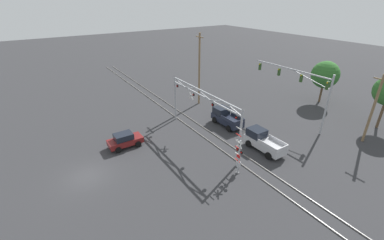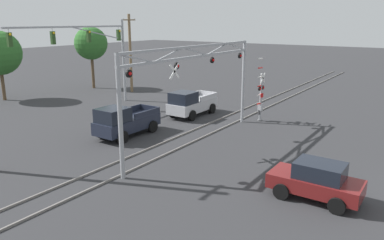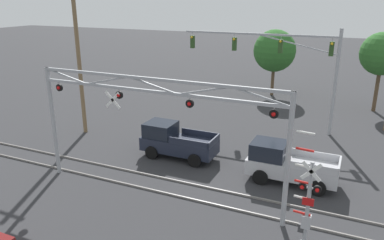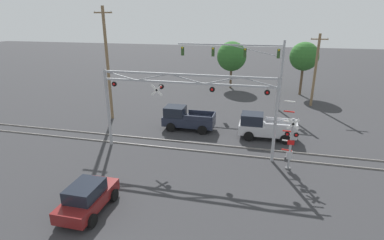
{
  "view_description": "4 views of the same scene",
  "coord_description": "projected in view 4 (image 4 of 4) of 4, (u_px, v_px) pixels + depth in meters",
  "views": [
    {
      "loc": [
        21.82,
        -2.28,
        15.52
      ],
      "look_at": [
        -0.45,
        12.21,
        2.56
      ],
      "focal_mm": 24.0,
      "sensor_mm": 36.0,
      "label": 1
    },
    {
      "loc": [
        -18.38,
        1.08,
        7.41
      ],
      "look_at": [
        -2.41,
        11.96,
        2.27
      ],
      "focal_mm": 35.0,
      "sensor_mm": 36.0,
      "label": 2
    },
    {
      "loc": [
        8.54,
        -1.18,
        9.52
      ],
      "look_at": [
        2.17,
        12.93,
        4.42
      ],
      "focal_mm": 35.0,
      "sensor_mm": 36.0,
      "label": 3
    },
    {
      "loc": [
        5.31,
        -6.87,
        9.88
      ],
      "look_at": [
        0.38,
        13.51,
        2.57
      ],
      "focal_mm": 28.0,
      "sensor_mm": 36.0,
      "label": 4
    }
  ],
  "objects": [
    {
      "name": "rail_track_near",
      "position": [
        188.0,
        150.0,
        23.22
      ],
      "size": [
        80.0,
        0.08,
        0.1
      ],
      "primitive_type": "cube",
      "color": "gray",
      "rests_on": "ground_plane"
    },
    {
      "name": "rail_track_far",
      "position": [
        192.0,
        143.0,
        24.54
      ],
      "size": [
        80.0,
        0.08,
        0.1
      ],
      "primitive_type": "cube",
      "color": "gray",
      "rests_on": "ground_plane"
    },
    {
      "name": "crossing_gantry",
      "position": [
        186.0,
        97.0,
        21.54
      ],
      "size": [
        12.89,
        0.27,
        6.04
      ],
      "color": "#9EA0A5",
      "rests_on": "ground_plane"
    },
    {
      "name": "crossing_signal_mast",
      "position": [
        290.0,
        144.0,
        19.85
      ],
      "size": [
        1.14,
        0.35,
        4.81
      ],
      "color": "#9EA0A5",
      "rests_on": "ground_plane"
    },
    {
      "name": "traffic_signal_span",
      "position": [
        252.0,
        61.0,
        32.15
      ],
      "size": [
        11.53,
        0.39,
        7.54
      ],
      "color": "#9EA0A5",
      "rests_on": "ground_plane"
    },
    {
      "name": "pickup_truck_lead",
      "position": [
        186.0,
        119.0,
        27.28
      ],
      "size": [
        4.67,
        2.09,
        2.11
      ],
      "color": "#1E2333",
      "rests_on": "ground_plane"
    },
    {
      "name": "pickup_truck_following",
      "position": [
        264.0,
        127.0,
        25.27
      ],
      "size": [
        4.72,
        2.09,
        2.11
      ],
      "color": "#B7B7BC",
      "rests_on": "ground_plane"
    },
    {
      "name": "sedan_waiting",
      "position": [
        87.0,
        197.0,
        15.75
      ],
      "size": [
        1.99,
        3.81,
        1.66
      ],
      "color": "maroon",
      "rests_on": "ground_plane"
    },
    {
      "name": "utility_pole_left",
      "position": [
        108.0,
        64.0,
        28.73
      ],
      "size": [
        1.8,
        0.28,
        10.77
      ],
      "color": "brown",
      "rests_on": "ground_plane"
    },
    {
      "name": "utility_pole_right",
      "position": [
        315.0,
        70.0,
        33.44
      ],
      "size": [
        1.8,
        0.28,
        8.1
      ],
      "color": "brown",
      "rests_on": "ground_plane"
    },
    {
      "name": "background_tree_beyond_span",
      "position": [
        304.0,
        57.0,
        38.09
      ],
      "size": [
        3.62,
        3.62,
        6.82
      ],
      "color": "brown",
      "rests_on": "ground_plane"
    },
    {
      "name": "background_tree_far_left_verge",
      "position": [
        232.0,
        56.0,
        42.13
      ],
      "size": [
        4.14,
        4.14,
        6.57
      ],
      "color": "brown",
      "rests_on": "ground_plane"
    }
  ]
}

